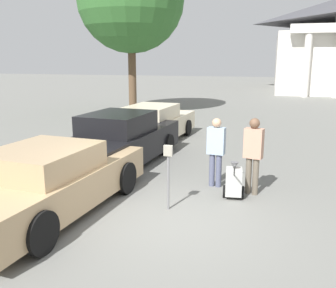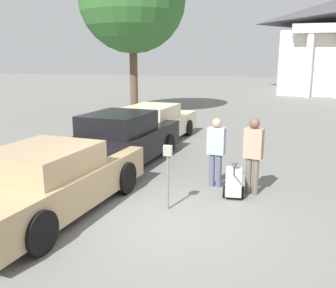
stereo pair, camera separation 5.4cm
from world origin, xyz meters
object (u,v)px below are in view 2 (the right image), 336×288
object	(u,v)px
parked_car_tan	(50,181)
equipment_cart	(234,182)
parked_car_black	(121,141)
person_supervisor	(253,151)
parked_car_cream	(154,125)
parking_meter	(168,165)
person_worker	(216,148)

from	to	relation	value
parked_car_tan	equipment_cart	world-z (taller)	parked_car_tan
parked_car_black	equipment_cart	size ratio (longest dim) A/B	5.16
person_supervisor	equipment_cart	bearing A→B (deg)	58.61
person_supervisor	parked_car_cream	bearing A→B (deg)	-35.82
parked_car_black	parked_car_cream	distance (m)	3.15
parked_car_black	person_supervisor	distance (m)	4.25
person_supervisor	parking_meter	bearing A→B (deg)	55.11
parked_car_black	parking_meter	bearing A→B (deg)	-47.30
parked_car_tan	person_worker	bearing A→B (deg)	44.66
parked_car_tan	equipment_cart	xyz separation A→B (m)	(3.55, 1.82, -0.28)
parked_car_black	parking_meter	size ratio (longest dim) A/B	3.72
parked_car_tan	person_worker	world-z (taller)	person_worker
parked_car_cream	parked_car_black	bearing A→B (deg)	-84.75
parked_car_black	parked_car_cream	bearing A→B (deg)	95.25
parked_car_tan	parked_car_cream	world-z (taller)	parked_car_tan
person_worker	parked_car_black	bearing A→B (deg)	-16.13
parking_meter	person_worker	distance (m)	1.86
parked_car_tan	parked_car_black	bearing A→B (deg)	95.25
equipment_cart	parked_car_black	bearing A→B (deg)	145.81
parking_meter	equipment_cart	world-z (taller)	parking_meter
person_worker	person_supervisor	size ratio (longest dim) A/B	0.95
parking_meter	person_supervisor	bearing A→B (deg)	40.62
parked_car_cream	parking_meter	distance (m)	6.56
parking_meter	parked_car_cream	bearing A→B (deg)	110.45
parked_car_cream	person_supervisor	bearing A→B (deg)	-45.06
parking_meter	person_worker	size ratio (longest dim) A/B	0.81
parked_car_tan	parked_car_black	xyz separation A→B (m)	(-0.00, 3.77, 0.05)
person_supervisor	equipment_cart	world-z (taller)	person_supervisor
parked_car_cream	person_worker	distance (m)	5.38
person_supervisor	person_worker	bearing A→B (deg)	-3.95
parking_meter	person_worker	bearing A→B (deg)	66.55
person_supervisor	equipment_cart	xyz separation A→B (m)	(-0.38, -0.37, -0.65)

